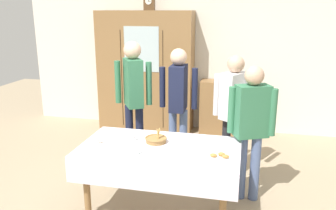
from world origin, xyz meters
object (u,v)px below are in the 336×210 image
at_px(bookshelf_low, 229,108).
at_px(person_beside_shelf, 234,105).
at_px(tea_cup_near_left, 132,138).
at_px(bread_basket, 156,139).
at_px(tea_cup_front_edge, 136,152).
at_px(spoon_far_left, 201,152).
at_px(tea_cup_far_left, 97,141).
at_px(person_behind_table_right, 178,96).
at_px(pastry_plate, 220,158).
at_px(wall_cabinet, 146,72).
at_px(dining_table, 159,157).
at_px(book_stack, 230,80).
at_px(spoon_far_right, 187,158).
at_px(spoon_near_left, 141,135).
at_px(mantel_clock, 149,3).
at_px(person_by_cabinet, 251,121).
at_px(person_near_right_end, 133,91).

relative_size(bookshelf_low, person_beside_shelf, 0.63).
bearing_deg(tea_cup_near_left, bread_basket, 3.26).
height_order(tea_cup_front_edge, spoon_far_left, tea_cup_front_edge).
xyz_separation_m(tea_cup_far_left, person_behind_table_right, (0.66, 1.20, 0.25)).
relative_size(spoon_far_left, person_beside_shelf, 0.07).
bearing_deg(pastry_plate, tea_cup_far_left, 175.75).
relative_size(wall_cabinet, person_behind_table_right, 1.29).
height_order(dining_table, bread_basket, bread_basket).
xyz_separation_m(dining_table, bread_basket, (-0.07, 0.14, 0.14)).
bearing_deg(book_stack, bookshelf_low, 0.00).
height_order(spoon_far_right, spoon_near_left, same).
relative_size(mantel_clock, person_behind_table_right, 0.15).
xyz_separation_m(pastry_plate, person_by_cabinet, (0.29, 0.59, 0.20)).
relative_size(tea_cup_front_edge, bread_basket, 0.54).
distance_m(mantel_clock, spoon_near_left, 2.77).
bearing_deg(bookshelf_low, person_near_right_end, -128.01).
height_order(book_stack, bread_basket, book_stack).
height_order(book_stack, spoon_far_right, book_stack).
xyz_separation_m(tea_cup_far_left, person_near_right_end, (0.06, 1.11, 0.31)).
bearing_deg(mantel_clock, spoon_near_left, -77.19).
xyz_separation_m(tea_cup_front_edge, person_by_cabinet, (1.12, 0.67, 0.19)).
xyz_separation_m(bookshelf_low, book_stack, (0.00, 0.00, 0.49)).
xyz_separation_m(bread_basket, person_behind_table_right, (0.05, 1.01, 0.24)).
height_order(wall_cabinet, spoon_far_left, wall_cabinet).
bearing_deg(wall_cabinet, tea_cup_far_left, -85.32).
bearing_deg(tea_cup_front_edge, person_beside_shelf, 53.89).
relative_size(book_stack, bread_basket, 0.90).
distance_m(tea_cup_far_left, pastry_plate, 1.34).
bearing_deg(person_behind_table_right, person_by_cabinet, -36.25).
bearing_deg(spoon_far_left, tea_cup_far_left, -179.32).
height_order(dining_table, tea_cup_front_edge, tea_cup_front_edge).
xyz_separation_m(bread_basket, person_near_right_end, (-0.56, 0.93, 0.30)).
relative_size(tea_cup_near_left, spoon_far_left, 1.09).
height_order(tea_cup_far_left, spoon_far_right, tea_cup_far_left).
xyz_separation_m(book_stack, bread_basket, (-0.67, -2.50, -0.20)).
xyz_separation_m(wall_cabinet, bread_basket, (0.83, -2.45, -0.29)).
height_order(book_stack, person_by_cabinet, person_by_cabinet).
relative_size(wall_cabinet, person_beside_shelf, 1.33).
bearing_deg(bread_basket, bookshelf_low, 75.03).
relative_size(book_stack, tea_cup_front_edge, 1.67).
bearing_deg(person_near_right_end, person_beside_shelf, -1.93).
relative_size(bookshelf_low, pastry_plate, 3.59).
bearing_deg(tea_cup_front_edge, tea_cup_far_left, 160.44).
bearing_deg(tea_cup_far_left, pastry_plate, -4.25).
bearing_deg(bookshelf_low, spoon_far_right, -95.32).
xyz_separation_m(tea_cup_near_left, spoon_far_left, (0.79, -0.15, -0.02)).
height_order(pastry_plate, spoon_near_left, pastry_plate).
distance_m(pastry_plate, spoon_far_left, 0.23).
height_order(person_by_cabinet, person_near_right_end, person_near_right_end).
xyz_separation_m(mantel_clock, person_behind_table_right, (0.79, -1.43, -1.24)).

